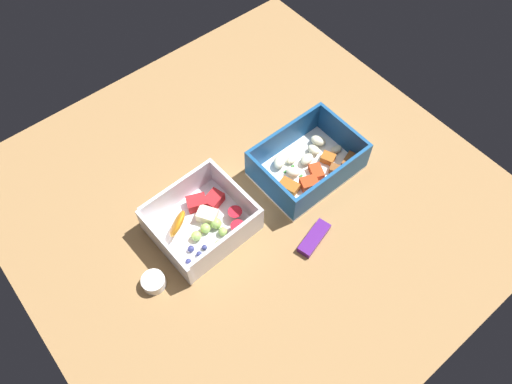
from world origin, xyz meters
The scene contains 5 objects.
table_surface centered at (0.00, 0.00, 1.00)cm, with size 80.00×80.00×2.00cm, color #9E7547.
pasta_container centered at (-11.64, 2.01, 4.12)cm, with size 18.30×13.27×6.64cm.
fruit_bowl centered at (10.01, -0.51, 3.99)cm, with size 16.27×14.45×5.94cm.
candy_bar centered at (-2.94, 13.19, 2.60)cm, with size 7.00×2.40×1.20cm, color #51197A.
paper_cup_liner centered at (22.15, 2.89, 2.96)cm, with size 3.79×3.79×1.91cm, color white.
Camera 1 is at (27.69, 35.23, 75.26)cm, focal length 33.93 mm.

